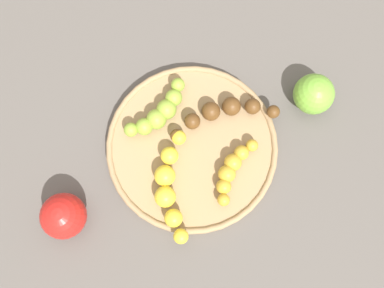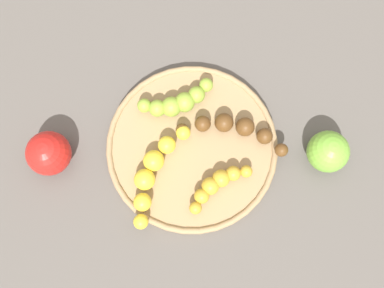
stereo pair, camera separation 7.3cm
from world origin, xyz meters
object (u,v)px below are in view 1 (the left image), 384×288
banana_overripe (222,113)px  apple_green (314,94)px  banana_yellow (169,186)px  apple_red (63,216)px  fruit_bowl (192,147)px  banana_green (159,112)px  banana_spotted (232,169)px

banana_overripe → apple_green: size_ratio=2.43×
banana_yellow → apple_red: (0.15, 0.08, -0.00)m
banana_overripe → banana_yellow: 0.15m
apple_green → fruit_bowl: bearing=36.8°
apple_red → banana_green: bearing=-117.4°
fruit_bowl → banana_yellow: bearing=75.7°
banana_overripe → apple_red: size_ratio=2.29×
fruit_bowl → apple_red: (0.17, 0.16, 0.02)m
apple_green → banana_spotted: bearing=56.3°
fruit_bowl → banana_overripe: (-0.04, -0.06, 0.02)m
fruit_bowl → banana_yellow: 0.08m
banana_spotted → fruit_bowl: bearing=-3.8°
fruit_bowl → banana_green: bearing=-31.4°
banana_green → apple_red: 0.22m
apple_red → apple_green: bearing=-139.8°
banana_overripe → apple_green: 0.15m
fruit_bowl → banana_yellow: (0.02, 0.07, 0.02)m
fruit_bowl → apple_red: apple_red is taller
banana_overripe → banana_green: bearing=75.4°
banana_spotted → apple_green: bearing=-109.2°
banana_yellow → banana_spotted: size_ratio=1.50×
banana_overripe → apple_red: 0.30m
fruit_bowl → banana_yellow: banana_yellow is taller
fruit_bowl → banana_overripe: size_ratio=1.71×
fruit_bowl → banana_green: 0.08m
banana_spotted → apple_red: 0.27m
banana_yellow → apple_green: 0.28m
fruit_bowl → banana_green: size_ratio=2.40×
banana_spotted → apple_green: apple_green is taller
banana_overripe → banana_spotted: (-0.04, 0.09, -0.00)m
fruit_bowl → apple_green: (-0.17, -0.13, 0.02)m
banana_overripe → fruit_bowl: bearing=122.5°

